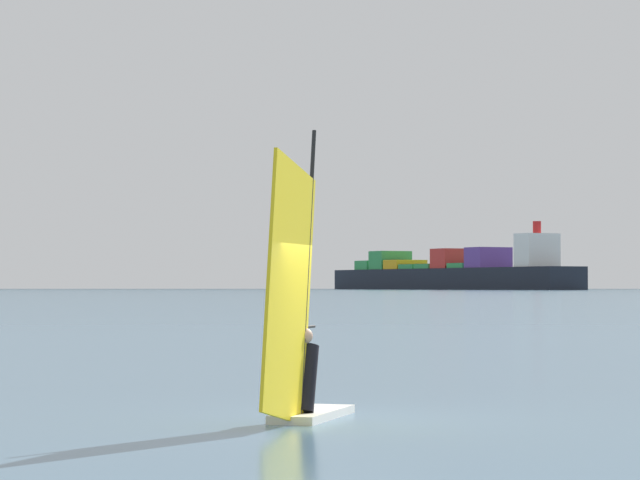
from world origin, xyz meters
TOP-DOWN VIEW (x-y plane):
  - ground_plane at (0.00, 0.00)m, footprint 4000.00×4000.00m
  - windsurfer at (-0.42, -0.34)m, footprint 1.04×3.49m
  - cargo_ship at (-19.71, 769.28)m, footprint 137.15×180.51m

SIDE VIEW (x-z plane):
  - ground_plane at x=0.00m, z-range 0.00..0.00m
  - windsurfer at x=-0.42m, z-range -0.97..3.26m
  - cargo_ship at x=-19.71m, z-range -8.34..25.06m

